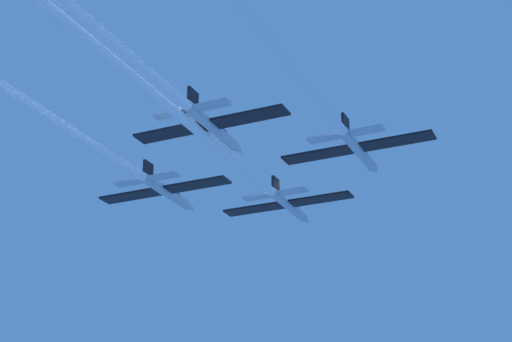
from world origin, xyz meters
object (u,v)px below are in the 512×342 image
at_px(jet_lead, 224,152).
at_px(jet_right_wing, 290,67).
at_px(jet_slot, 117,45).
at_px(jet_left_wing, 57,121).

distance_m(jet_lead, jet_right_wing, 16.05).
bearing_deg(jet_slot, jet_right_wing, 39.06).
relative_size(jet_lead, jet_left_wing, 0.91).
relative_size(jet_left_wing, jet_right_wing, 1.04).
xyz_separation_m(jet_lead, jet_right_wing, (11.44, -11.24, 0.73)).
xyz_separation_m(jet_lead, jet_slot, (0.89, -19.80, 0.66)).
relative_size(jet_left_wing, jet_slot, 1.13).
xyz_separation_m(jet_left_wing, jet_right_wing, (21.35, 1.45, 1.13)).
relative_size(jet_lead, jet_right_wing, 0.95).
bearing_deg(jet_left_wing, jet_lead, 52.01).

